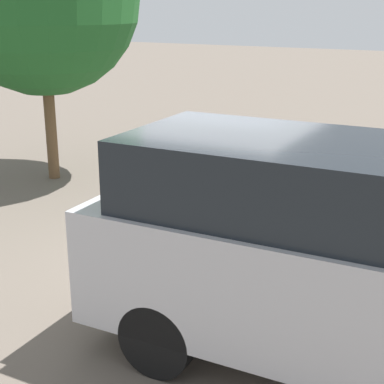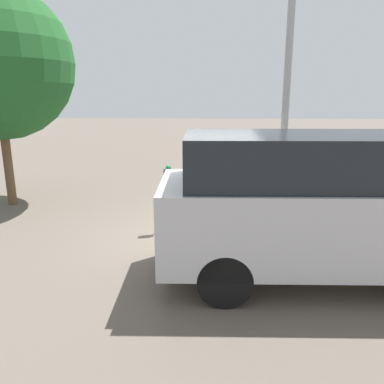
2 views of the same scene
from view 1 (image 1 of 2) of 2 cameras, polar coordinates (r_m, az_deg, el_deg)
ground_plane at (r=8.00m, az=2.00°, el=-7.41°), size 80.00×80.00×0.00m
parking_meter_near at (r=8.23m, az=0.79°, el=1.12°), size 0.22×0.14×1.41m
parked_van at (r=5.57m, az=14.02°, el=-5.88°), size 4.87×2.01×2.25m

